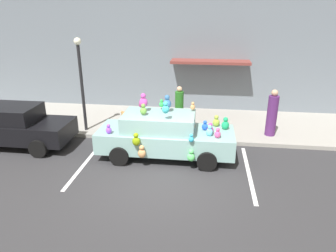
{
  "coord_description": "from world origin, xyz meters",
  "views": [
    {
      "loc": [
        1.27,
        -7.83,
        4.85
      ],
      "look_at": [
        -0.05,
        2.4,
        0.9
      ],
      "focal_mm": 33.02,
      "sensor_mm": 36.0,
      "label": 1
    }
  ],
  "objects_px": {
    "street_lamp_post": "(81,75)",
    "pedestrian_walking_past": "(272,115)",
    "plush_covered_car": "(164,135)",
    "parked_sedan_behind": "(14,126)",
    "teddy_bear_on_sidewalk": "(125,120)",
    "pedestrian_near_shopfront": "(179,111)"
  },
  "relations": [
    {
      "from": "street_lamp_post",
      "to": "teddy_bear_on_sidewalk",
      "type": "bearing_deg",
      "value": 16.51
    },
    {
      "from": "parked_sedan_behind",
      "to": "teddy_bear_on_sidewalk",
      "type": "bearing_deg",
      "value": 28.23
    },
    {
      "from": "street_lamp_post",
      "to": "pedestrian_near_shopfront",
      "type": "relative_size",
      "value": 1.97
    },
    {
      "from": "plush_covered_car",
      "to": "parked_sedan_behind",
      "type": "xyz_separation_m",
      "value": [
        -5.63,
        0.2,
        -0.02
      ]
    },
    {
      "from": "parked_sedan_behind",
      "to": "teddy_bear_on_sidewalk",
      "type": "xyz_separation_m",
      "value": [
        3.65,
        1.96,
        -0.3
      ]
    },
    {
      "from": "plush_covered_car",
      "to": "street_lamp_post",
      "type": "bearing_deg",
      "value": 154.02
    },
    {
      "from": "plush_covered_car",
      "to": "parked_sedan_behind",
      "type": "distance_m",
      "value": 5.63
    },
    {
      "from": "plush_covered_car",
      "to": "parked_sedan_behind",
      "type": "relative_size",
      "value": 1.12
    },
    {
      "from": "street_lamp_post",
      "to": "pedestrian_walking_past",
      "type": "bearing_deg",
      "value": 3.09
    },
    {
      "from": "teddy_bear_on_sidewalk",
      "to": "plush_covered_car",
      "type": "bearing_deg",
      "value": -47.52
    },
    {
      "from": "street_lamp_post",
      "to": "pedestrian_near_shopfront",
      "type": "height_order",
      "value": "street_lamp_post"
    },
    {
      "from": "plush_covered_car",
      "to": "parked_sedan_behind",
      "type": "height_order",
      "value": "plush_covered_car"
    },
    {
      "from": "teddy_bear_on_sidewalk",
      "to": "street_lamp_post",
      "type": "relative_size",
      "value": 0.2
    },
    {
      "from": "plush_covered_car",
      "to": "pedestrian_near_shopfront",
      "type": "bearing_deg",
      "value": 81.44
    },
    {
      "from": "plush_covered_car",
      "to": "pedestrian_walking_past",
      "type": "height_order",
      "value": "plush_covered_car"
    },
    {
      "from": "plush_covered_car",
      "to": "pedestrian_walking_past",
      "type": "bearing_deg",
      "value": 28.32
    },
    {
      "from": "teddy_bear_on_sidewalk",
      "to": "pedestrian_walking_past",
      "type": "xyz_separation_m",
      "value": [
        5.89,
        -0.05,
        0.51
      ]
    },
    {
      "from": "parked_sedan_behind",
      "to": "teddy_bear_on_sidewalk",
      "type": "relative_size",
      "value": 5.7
    },
    {
      "from": "street_lamp_post",
      "to": "pedestrian_walking_past",
      "type": "distance_m",
      "value": 7.56
    },
    {
      "from": "parked_sedan_behind",
      "to": "teddy_bear_on_sidewalk",
      "type": "distance_m",
      "value": 4.16
    },
    {
      "from": "plush_covered_car",
      "to": "pedestrian_near_shopfront",
      "type": "xyz_separation_m",
      "value": [
        0.31,
        2.04,
        0.21
      ]
    },
    {
      "from": "pedestrian_walking_past",
      "to": "street_lamp_post",
      "type": "bearing_deg",
      "value": -176.91
    }
  ]
}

